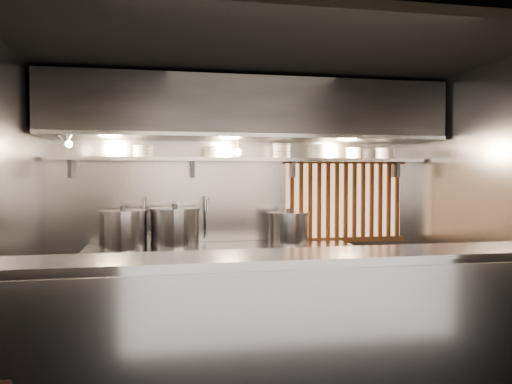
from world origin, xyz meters
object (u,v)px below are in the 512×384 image
object	(u,v)px
stock_pot_left	(175,227)
stock_pot_right	(288,228)
pendant_bulb	(238,152)
heat_lamp	(66,139)
stock_pot_mid	(123,229)

from	to	relation	value
stock_pot_left	stock_pot_right	world-z (taller)	stock_pot_left
pendant_bulb	stock_pot_right	distance (m)	1.05
heat_lamp	stock_pot_left	bearing A→B (deg)	16.71
stock_pot_left	stock_pot_right	size ratio (longest dim) A/B	1.03
heat_lamp	pendant_bulb	world-z (taller)	heat_lamp
stock_pot_mid	stock_pot_right	distance (m)	1.85
stock_pot_right	stock_pot_mid	bearing A→B (deg)	-178.52
heat_lamp	stock_pot_left	distance (m)	1.48
stock_pot_right	stock_pot_left	bearing A→B (deg)	178.05
stock_pot_right	heat_lamp	bearing A→B (deg)	-173.27
heat_lamp	stock_pot_right	size ratio (longest dim) A/B	0.56
pendant_bulb	stock_pot_mid	bearing A→B (deg)	-174.75
stock_pot_left	stock_pot_right	distance (m)	1.30
stock_pot_left	stock_pot_right	xyz separation A→B (m)	(1.30, -0.04, -0.03)
heat_lamp	stock_pot_left	world-z (taller)	heat_lamp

